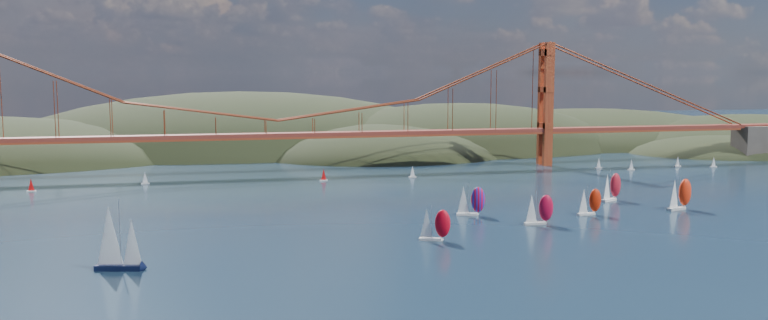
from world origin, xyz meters
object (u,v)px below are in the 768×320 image
Objects in this scene: racer_0 at (434,224)px; racer_1 at (538,209)px; racer_4 at (679,193)px; racer_2 at (589,201)px; racer_rwb at (470,200)px; sloop_navy at (116,239)px; racer_3 at (611,186)px.

racer_1 is at bearing 41.89° from racer_0.
racer_2 is at bearing 166.04° from racer_4.
racer_4 is 65.43m from racer_rwb.
racer_4 reaches higher than racer_rwb.
sloop_navy is 1.60× the size of racer_rwb.
racer_3 is 0.95× the size of racer_4.
racer_1 is 21.80m from racer_rwb.
racer_0 is (73.75, 11.20, -2.55)m from sloop_navy.
racer_rwb is (-13.63, 17.02, 0.09)m from racer_1.
racer_0 is 35.46m from racer_rwb.
racer_2 is at bearing 27.17° from racer_1.
racer_rwb reaches higher than racer_2.
sloop_navy is 156.77m from racer_3.
sloop_navy is 132.24m from racer_2.
racer_4 is at bearing 37.11° from racer_0.
racer_3 is 22.73m from racer_4.
racer_3 is 55.04m from racer_rwb.
racer_2 is at bearing 28.02° from sloop_navy.
racer_0 is at bearing 22.27° from sloop_navy.
racer_rwb is at bearing 131.09° from racer_1.
racer_3 reaches higher than racer_rwb.
racer_4 is at bearing 25.73° from sloop_navy.
racer_4 is (11.70, -19.48, 0.26)m from racer_3.
racer_1 is 1.07× the size of racer_2.
racer_rwb is (-34.18, 7.53, 0.38)m from racer_2.
racer_1 is (33.77, 12.17, 0.22)m from racer_0.
sloop_navy is 1.63× the size of racer_1.
racer_4 is (30.95, 1.25, 0.90)m from racer_2.
sloop_navy reaches higher than racer_4.
racer_3 is (19.25, 20.73, 0.64)m from racer_2.
racer_rwb is (93.89, 40.38, -2.24)m from sloop_navy.
racer_4 is (51.49, 10.74, 0.61)m from racer_1.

